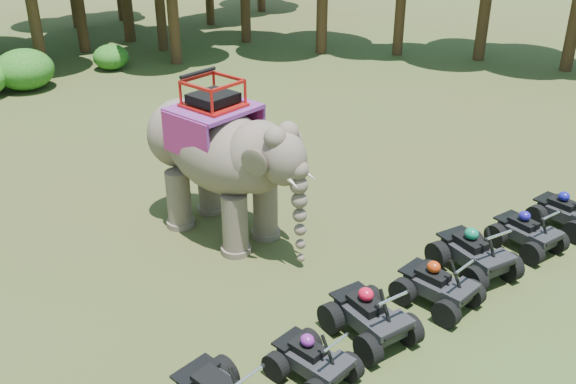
% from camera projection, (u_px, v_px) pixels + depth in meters
% --- Properties ---
extents(ground, '(110.00, 110.00, 0.00)m').
position_uv_depth(ground, '(321.00, 285.00, 14.61)').
color(ground, '#47381E').
rests_on(ground, ground).
extents(elephant, '(3.05, 5.25, 4.15)m').
position_uv_depth(elephant, '(219.00, 158.00, 15.92)').
color(elephant, brown).
rests_on(elephant, ground).
extents(atv_1, '(1.35, 1.70, 1.15)m').
position_uv_depth(atv_1, '(313.00, 354.00, 11.65)').
color(atv_1, black).
rests_on(atv_1, ground).
extents(atv_2, '(1.44, 1.89, 1.33)m').
position_uv_depth(atv_2, '(370.00, 310.00, 12.69)').
color(atv_2, black).
rests_on(atv_2, ground).
extents(atv_3, '(1.42, 1.82, 1.25)m').
position_uv_depth(atv_3, '(438.00, 280.00, 13.69)').
color(atv_3, black).
rests_on(atv_3, ground).
extents(atv_4, '(1.63, 2.05, 1.38)m').
position_uv_depth(atv_4, '(475.00, 248.00, 14.75)').
color(atv_4, black).
rests_on(atv_4, ground).
extents(atv_5, '(1.29, 1.71, 1.22)m').
position_uv_depth(atv_5, '(528.00, 227.00, 15.76)').
color(atv_5, black).
rests_on(atv_5, ground).
extents(atv_6, '(1.24, 1.68, 1.23)m').
position_uv_depth(atv_6, '(567.00, 207.00, 16.69)').
color(atv_6, black).
rests_on(atv_6, ground).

